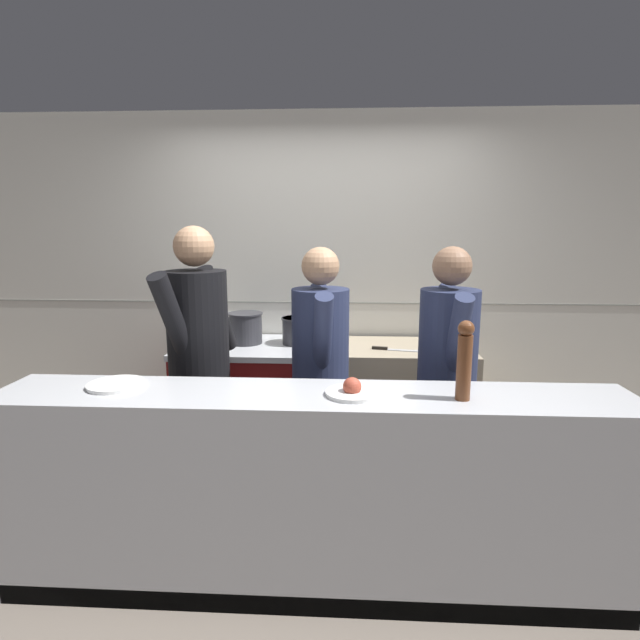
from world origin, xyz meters
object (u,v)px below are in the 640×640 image
at_px(braising_pot, 299,330).
at_px(plated_dish_main, 116,384).
at_px(chef_sous, 320,371).
at_px(chef_head_cook, 199,359).
at_px(sauce_pot, 246,327).
at_px(chef_line, 447,374).
at_px(stock_pot, 207,328).
at_px(chefs_knife, 393,349).
at_px(oven_range, 251,402).
at_px(pepper_mill, 464,359).
at_px(plated_dish_appetiser, 352,391).

height_order(braising_pot, plated_dish_main, braising_pot).
bearing_deg(chef_sous, chef_head_cook, 173.57).
xyz_separation_m(sauce_pot, chef_sous, (0.59, -0.75, -0.10)).
bearing_deg(braising_pot, chef_line, -40.52).
relative_size(stock_pot, sauce_pot, 1.17).
distance_m(braising_pot, plated_dish_main, 1.53).
bearing_deg(sauce_pot, chef_sous, -51.73).
distance_m(chefs_knife, plated_dish_main, 1.85).
height_order(oven_range, sauce_pot, sauce_pot).
relative_size(plated_dish_main, chef_line, 0.16).
bearing_deg(pepper_mill, chefs_knife, 98.73).
relative_size(sauce_pot, chefs_knife, 0.70).
height_order(oven_range, chef_head_cook, chef_head_cook).
relative_size(plated_dish_appetiser, chef_sous, 0.15).
bearing_deg(oven_range, sauce_pot, 129.12).
relative_size(chef_head_cook, chef_line, 1.07).
bearing_deg(pepper_mill, plated_dish_main, 176.66).
distance_m(sauce_pot, chefs_knife, 1.09).
distance_m(sauce_pot, chef_head_cook, 0.77).
height_order(chefs_knife, chef_line, chef_line).
height_order(braising_pot, chefs_knife, braising_pot).
bearing_deg(chefs_knife, chef_sous, -128.63).
height_order(plated_dish_appetiser, chef_head_cook, chef_head_cook).
xyz_separation_m(plated_dish_main, chef_head_cook, (0.24, 0.57, -0.02)).
relative_size(chef_sous, chef_line, 1.00).
bearing_deg(sauce_pot, stock_pot, 178.05).
distance_m(sauce_pot, chef_sous, 0.97).
bearing_deg(stock_pot, chef_line, -26.17).
xyz_separation_m(braising_pot, chef_sous, (0.20, -0.76, -0.08)).
height_order(stock_pot, sauce_pot, sauce_pot).
distance_m(plated_dish_main, pepper_mill, 1.64).
xyz_separation_m(oven_range, pepper_mill, (1.23, -1.38, 0.73)).
relative_size(oven_range, plated_dish_main, 3.80).
distance_m(oven_range, chefs_knife, 1.14).
bearing_deg(plated_dish_appetiser, chef_head_cook, 145.05).
bearing_deg(chefs_knife, oven_range, 173.81).
distance_m(braising_pot, chef_sous, 0.79).
bearing_deg(plated_dish_main, chef_line, 17.79).
bearing_deg(oven_range, chef_head_cook, -102.76).
xyz_separation_m(pepper_mill, chef_sous, (-0.67, 0.67, -0.27)).
bearing_deg(sauce_pot, oven_range, -50.88).
relative_size(oven_range, chef_sous, 0.63).
height_order(oven_range, chef_line, chef_line).
relative_size(plated_dish_appetiser, chef_line, 0.15).
distance_m(stock_pot, plated_dish_appetiser, 1.76).
height_order(oven_range, pepper_mill, pepper_mill).
xyz_separation_m(sauce_pot, pepper_mill, (1.27, -1.42, 0.17)).
xyz_separation_m(stock_pot, chefs_knife, (1.36, -0.17, -0.10)).
xyz_separation_m(sauce_pot, braising_pot, (0.40, 0.01, -0.02)).
bearing_deg(pepper_mill, chef_head_cook, 154.58).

